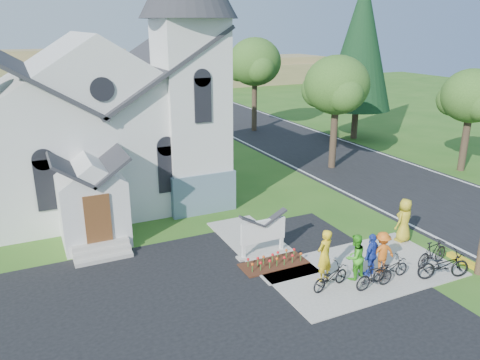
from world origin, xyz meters
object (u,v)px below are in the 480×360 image
bike_0 (330,277)px  cyclist_0 (324,255)px  bike_3 (432,253)px  bike_1 (375,276)px  cyclist_2 (372,254)px  cyclist_4 (404,220)px  cyclist_3 (382,252)px  bike_2 (390,268)px  cyclist_1 (355,257)px  church_sign (263,231)px  bike_4 (443,265)px

bike_0 → cyclist_0: bearing=-22.6°
bike_3 → bike_1: bearing=87.9°
cyclist_2 → cyclist_4: cyclist_4 is taller
cyclist_2 → bike_3: size_ratio=0.96×
bike_0 → bike_3: 4.44m
bike_1 → cyclist_3: cyclist_3 is taller
bike_1 → bike_2: size_ratio=1.00×
cyclist_1 → cyclist_2: 0.71m
cyclist_4 → bike_0: bearing=6.1°
cyclist_0 → bike_2: bearing=139.1°
bike_3 → cyclist_0: bearing=69.8°
bike_0 → cyclist_2: bearing=-97.6°
church_sign → bike_1: 4.55m
bike_0 → bike_2: size_ratio=1.05×
bike_3 → cyclist_2: bearing=71.5°
cyclist_0 → bike_3: size_ratio=1.14×
bike_0 → bike_4: bearing=-117.6°
church_sign → cyclist_0: 2.86m
bike_3 → cyclist_4: 2.21m
cyclist_0 → cyclist_2: cyclist_0 is taller
cyclist_0 → bike_0: (-0.11, -0.56, -0.54)m
cyclist_2 → bike_2: (0.45, -0.53, -0.41)m
church_sign → bike_2: (3.23, -3.63, -0.57)m
cyclist_2 → cyclist_4: 3.54m
cyclist_2 → cyclist_3: bearing=157.4°
church_sign → bike_3: bearing=-33.6°
cyclist_1 → cyclist_2: bearing=165.3°
bike_1 → bike_4: size_ratio=0.80×
cyclist_0 → bike_1: cyclist_0 is taller
bike_1 → bike_2: bearing=-73.2°
cyclist_2 → bike_2: bearing=107.2°
church_sign → bike_4: bearing=-41.5°
cyclist_1 → cyclist_3: (1.20, -0.05, -0.05)m
bike_0 → cyclist_2: 1.91m
cyclist_1 → bike_2: bearing=143.2°
bike_3 → bike_4: bearing=147.4°
church_sign → cyclist_2: size_ratio=1.36×
church_sign → bike_3: (5.34, -3.55, -0.47)m
bike_1 → bike_2: (0.95, 0.27, -0.06)m
church_sign → bike_0: size_ratio=1.36×
bike_1 → cyclist_2: 1.00m
church_sign → cyclist_4: size_ratio=1.18×
church_sign → cyclist_2: 4.17m
cyclist_0 → cyclist_2: 1.81m
bike_1 → cyclist_2: cyclist_2 is taller
bike_0 → bike_4: (4.05, -1.17, 0.09)m
bike_0 → cyclist_2: (1.86, 0.13, 0.39)m
bike_4 → bike_3: bearing=-6.7°
bike_2 → cyclist_3: cyclist_3 is taller
church_sign → bike_4: size_ratio=1.13×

